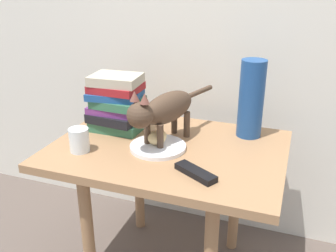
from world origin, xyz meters
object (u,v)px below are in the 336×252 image
at_px(candle_jar, 79,141).
at_px(tv_remote, 196,172).
at_px(cat, 163,110).
at_px(book_stack, 116,103).
at_px(bread_roll, 157,137).
at_px(side_table, 168,165).
at_px(plate, 158,147).
at_px(green_vase, 251,99).

bearing_deg(candle_jar, tv_remote, -3.64).
distance_m(candle_jar, tv_remote, 0.43).
relative_size(cat, book_stack, 2.06).
bearing_deg(bread_roll, side_table, 28.45).
bearing_deg(candle_jar, plate, 23.81).
xyz_separation_m(plate, book_stack, (-0.22, 0.11, 0.10)).
bearing_deg(tv_remote, bread_roll, 171.19).
relative_size(bread_roll, tv_remote, 0.53).
distance_m(bread_roll, book_stack, 0.25).
bearing_deg(candle_jar, bread_roll, 26.45).
distance_m(cat, tv_remote, 0.28).
bearing_deg(cat, candle_jar, -148.11).
xyz_separation_m(bread_roll, tv_remote, (0.19, -0.15, -0.03)).
relative_size(book_stack, green_vase, 0.76).
distance_m(cat, book_stack, 0.23).
relative_size(cat, candle_jar, 5.42).
distance_m(plate, book_stack, 0.27).
xyz_separation_m(side_table, candle_jar, (-0.28, -0.14, 0.11)).
bearing_deg(tv_remote, candle_jar, -153.59).
bearing_deg(green_vase, candle_jar, -147.62).
relative_size(plate, green_vase, 0.68).
xyz_separation_m(book_stack, green_vase, (0.50, 0.12, 0.04)).
bearing_deg(bread_roll, tv_remote, -38.86).
xyz_separation_m(bread_roll, green_vase, (0.29, 0.22, 0.11)).
bearing_deg(book_stack, plate, -27.36).
bearing_deg(plate, tv_remote, -37.67).
height_order(side_table, tv_remote, tv_remote).
bearing_deg(plate, cat, 86.22).
relative_size(book_stack, candle_jar, 2.63).
bearing_deg(candle_jar, cat, 31.89).
relative_size(side_table, cat, 1.81).
distance_m(side_table, book_stack, 0.32).
distance_m(side_table, green_vase, 0.40).
height_order(cat, book_stack, cat).
bearing_deg(cat, bread_roll, -104.41).
distance_m(green_vase, tv_remote, 0.41).
height_order(plate, green_vase, green_vase).
distance_m(plate, bread_roll, 0.03).
xyz_separation_m(bread_roll, candle_jar, (-0.25, -0.12, -0.00)).
bearing_deg(tv_remote, cat, 163.51).
distance_m(bread_roll, candle_jar, 0.27).
bearing_deg(book_stack, bread_roll, -25.66).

